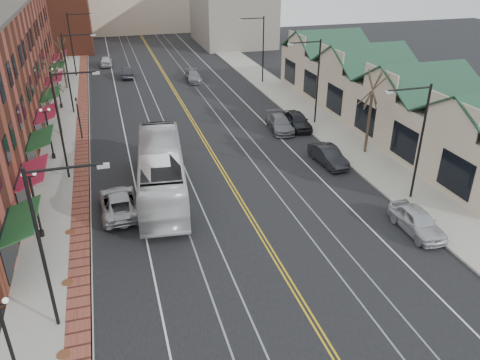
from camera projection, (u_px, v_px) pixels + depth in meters
ground at (289, 281)px, 24.68m from camera, size 160.00×160.00×0.00m
sidewalk_left at (65, 158)px, 38.75m from camera, size 4.00×120.00×0.15m
sidewalk_right at (328, 129)px, 44.80m from camera, size 4.00×120.00×0.15m
building_right at (386, 101)px, 45.31m from camera, size 8.00×36.00×4.60m
backdrop_left at (44, 4)px, 77.44m from camera, size 14.00×18.00×14.00m
backdrop_mid at (135, 7)px, 95.45m from camera, size 22.00×14.00×9.00m
backdrop_right at (232, 11)px, 81.65m from camera, size 12.00×16.00×11.00m
streetlight_l_0 at (50, 234)px, 19.63m from camera, size 3.33×0.25×8.00m
streetlight_l_1 at (65, 115)px, 33.33m from camera, size 3.33×0.25×8.00m
streetlight_l_2 at (71, 65)px, 47.04m from camera, size 3.33×0.25×8.00m
streetlight_l_3 at (74, 38)px, 60.74m from camera, size 3.33×0.25×8.00m
streetlight_r_0 at (417, 132)px, 30.34m from camera, size 3.33×0.25×8.00m
streetlight_r_1 at (314, 73)px, 44.04m from camera, size 3.33×0.25×8.00m
streetlight_r_2 at (260, 43)px, 57.74m from camera, size 3.33×0.25×8.00m
lamppost_l_0 at (9, 344)px, 17.89m from camera, size 0.84×0.28×4.27m
lamppost_l_1 at (36, 207)px, 27.31m from camera, size 0.84×0.28×4.27m
lamppost_l_2 at (50, 135)px, 37.59m from camera, size 0.84×0.28×4.27m
lamppost_l_3 at (58, 89)px, 49.58m from camera, size 0.84×0.28×4.27m
tree_left_near at (55, 98)px, 42.21m from camera, size 1.78×1.37×6.48m
tree_left_far at (63, 62)px, 56.02m from camera, size 1.66×1.28×6.02m
tree_right_mid at (370, 111)px, 38.13m from camera, size 1.90×1.46×6.93m
manhole_near at (63, 354)px, 20.07m from camera, size 0.60×0.60×0.02m
manhole_mid at (67, 282)px, 24.36m from camera, size 0.60×0.60×0.02m
manhole_far at (70, 232)px, 28.64m from camera, size 0.60×0.60×0.02m
traffic_signal at (79, 115)px, 41.50m from camera, size 0.18×0.15×3.80m
transit_bus at (161, 171)px, 32.57m from camera, size 4.36×13.02×3.56m
parked_suv at (119, 203)px, 30.70m from camera, size 2.65×5.40×1.48m
parked_car_a at (417, 221)px, 28.63m from camera, size 1.86×4.45×1.51m
parked_car_b at (328, 156)px, 37.56m from camera, size 1.83×4.47×1.44m
parked_car_c at (280, 123)px, 44.40m from camera, size 2.47×5.01×1.40m
parked_car_d at (297, 120)px, 44.91m from camera, size 2.00×4.63×1.56m
distant_car_left at (127, 72)px, 62.07m from camera, size 1.78×4.33×1.40m
distant_car_right at (193, 76)px, 60.44m from camera, size 2.07×4.56×1.30m
distant_car_far at (106, 61)px, 68.05m from camera, size 1.88×4.38×1.48m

